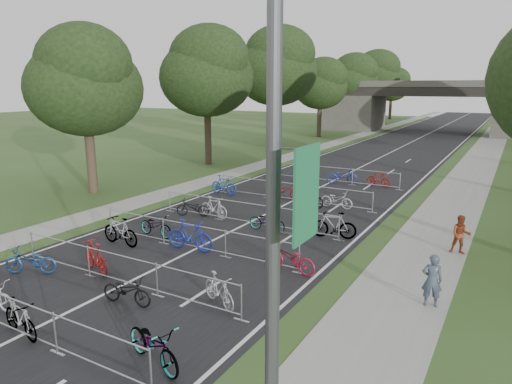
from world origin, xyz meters
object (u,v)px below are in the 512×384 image
(lamppost, at_px, (275,264))
(pedestrian_b, at_px, (461,235))
(overpass_bridge, at_px, (433,107))
(pedestrian_a, at_px, (432,281))

(lamppost, bearing_deg, pedestrian_b, 86.41)
(overpass_bridge, height_order, pedestrian_a, overpass_bridge)
(lamppost, relative_size, pedestrian_b, 5.36)
(lamppost, xyz_separation_m, pedestrian_b, (0.87, 13.87, -3.51))
(overpass_bridge, relative_size, pedestrian_b, 20.23)
(lamppost, height_order, pedestrian_b, lamppost)
(pedestrian_a, bearing_deg, overpass_bridge, -95.85)
(overpass_bridge, height_order, lamppost, lamppost)
(lamppost, relative_size, pedestrian_a, 5.08)
(pedestrian_a, bearing_deg, lamppost, 70.50)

